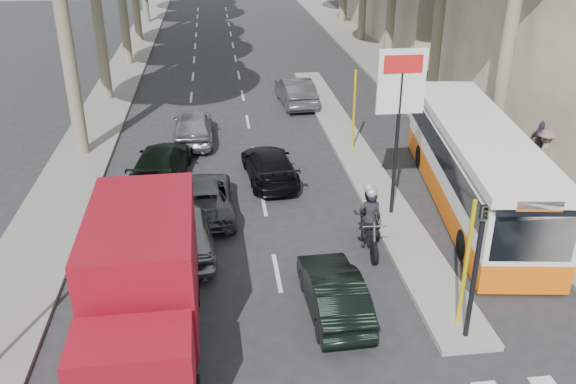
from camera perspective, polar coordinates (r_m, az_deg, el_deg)
The scene contains 18 objects.
ground at distance 15.90m, azimuth 3.04°, elevation -11.21°, with size 120.00×120.00×0.00m, color #28282B.
sidewalk_right at distance 40.26m, azimuth 9.23°, elevation 11.40°, with size 3.20×70.00×0.12m, color gray.
median_left at distance 42.03m, azimuth -14.78°, elevation 11.49°, with size 2.40×64.00×0.12m, color gray.
traffic_island at distance 25.98m, azimuth 6.02°, elevation 3.96°, with size 1.50×26.00×0.16m, color gray.
billboard at distance 19.32m, azimuth 10.36°, elevation 7.55°, with size 1.50×12.10×5.60m.
traffic_light_island at distance 14.23m, azimuth 17.38°, elevation -5.27°, with size 0.16×0.41×3.60m.
silver_hatchback at distance 18.35m, azimuth -9.67°, elevation -3.50°, with size 1.72×4.28×1.46m, color #929499.
dark_hatchback at distance 15.61m, azimuth 4.26°, elevation -9.28°, with size 1.29×3.69×1.22m, color black.
queue_car_a at distance 20.58m, azimuth -7.98°, elevation -0.47°, with size 1.99×4.32×1.20m, color #45474C.
queue_car_b at distance 22.92m, azimuth -1.75°, elevation 2.56°, with size 1.72×4.24×1.23m, color black.
queue_car_c at distance 27.04m, azimuth -8.86°, elevation 6.10°, with size 1.70×4.22×1.44m, color #A7A9AF.
queue_car_d at distance 32.03m, azimuth 0.71°, elevation 9.40°, with size 1.52×4.35×1.43m, color #505358.
queue_car_e at distance 23.54m, azimuth -11.75°, elevation 2.76°, with size 1.84×4.52×1.31m, color black.
red_truck at distance 14.12m, azimuth -13.42°, elevation -8.63°, with size 2.44×6.16×3.27m.
city_bus at distance 21.51m, azimuth 17.08°, elevation 2.53°, with size 3.89×11.35×2.93m.
motorcycle at distance 18.50m, azimuth 7.54°, elevation -2.41°, with size 0.89×2.39×2.03m.
pedestrian_near at distance 25.56m, azimuth 22.51°, elevation 4.11°, with size 1.10×0.54×1.89m, color #483955.
pedestrian_far at distance 25.05m, azimuth 22.83°, elevation 3.49°, with size 1.14×0.50×1.76m, color #6F5F53.
Camera 1 is at (-2.37, -12.58, 9.42)m, focal length 38.00 mm.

